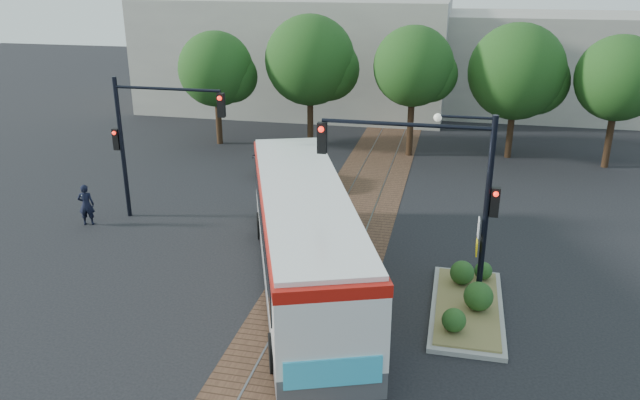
{
  "coord_description": "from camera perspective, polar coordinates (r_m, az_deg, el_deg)",
  "views": [
    {
      "loc": [
        4.04,
        -18.67,
        10.11
      ],
      "look_at": [
        -0.93,
        3.51,
        1.6
      ],
      "focal_mm": 35.0,
      "sensor_mm": 36.0,
      "label": 1
    }
  ],
  "objects": [
    {
      "name": "signal_pole_main",
      "position": [
        18.83,
        11.44,
        1.67
      ],
      "size": [
        5.49,
        0.46,
        6.0
      ],
      "color": "black",
      "rests_on": "ground"
    },
    {
      "name": "ground",
      "position": [
        21.62,
        0.37,
        -7.36
      ],
      "size": [
        120.0,
        120.0,
        0.0
      ],
      "primitive_type": "plane",
      "color": "black",
      "rests_on": "ground"
    },
    {
      "name": "signal_pole_left",
      "position": [
        26.59,
        -15.7,
        6.17
      ],
      "size": [
        4.99,
        0.34,
        6.0
      ],
      "color": "black",
      "rests_on": "ground"
    },
    {
      "name": "city_bus",
      "position": [
        20.53,
        -1.5,
        -2.95
      ],
      "size": [
        7.04,
        13.1,
        3.47
      ],
      "rotation": [
        0.0,
        0.0,
        0.35
      ],
      "color": "#474749",
      "rests_on": "ground"
    },
    {
      "name": "tree_row",
      "position": [
        35.6,
        8.1,
        11.83
      ],
      "size": [
        26.4,
        5.6,
        7.67
      ],
      "color": "#382314",
      "rests_on": "ground"
    },
    {
      "name": "trackbed",
      "position": [
        25.15,
        2.31,
        -3.18
      ],
      "size": [
        3.6,
        40.0,
        0.02
      ],
      "color": "brown",
      "rests_on": "ground"
    },
    {
      "name": "officer",
      "position": [
        27.57,
        -20.6,
        -0.4
      ],
      "size": [
        0.74,
        0.6,
        1.76
      ],
      "primitive_type": "imported",
      "rotation": [
        0.0,
        0.0,
        3.46
      ],
      "color": "black",
      "rests_on": "ground"
    },
    {
      "name": "traffic_island",
      "position": [
        20.3,
        13.39,
        -8.89
      ],
      "size": [
        2.2,
        5.2,
        1.13
      ],
      "color": "gray",
      "rests_on": "ground"
    },
    {
      "name": "warehouses",
      "position": [
        48.06,
        7.25,
        12.84
      ],
      "size": [
        40.0,
        13.0,
        8.0
      ],
      "color": "#ADA899",
      "rests_on": "ground"
    },
    {
      "name": "parked_car",
      "position": [
        30.9,
        -2.08,
        2.69
      ],
      "size": [
        4.87,
        3.4,
        1.31
      ],
      "primitive_type": "imported",
      "rotation": [
        0.0,
        0.0,
        1.18
      ],
      "color": "black",
      "rests_on": "ground"
    }
  ]
}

